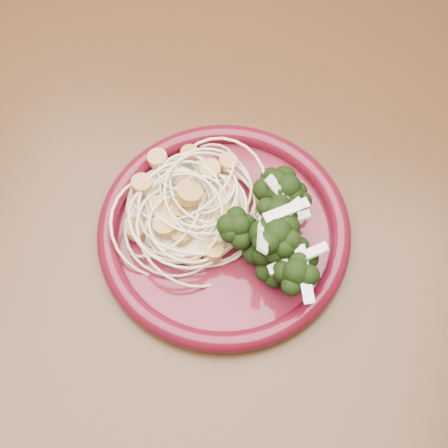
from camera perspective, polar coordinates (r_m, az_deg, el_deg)
name	(u,v)px	position (r m, az deg, el deg)	size (l,w,h in m)	color
dining_table	(231,271)	(0.67, 0.60, -4.36)	(1.20, 0.80, 0.75)	#472814
dinner_plate	(224,230)	(0.57, 0.00, -0.54)	(0.28, 0.28, 0.02)	#55101D
spaghetti_pile	(187,204)	(0.57, -3.42, 1.85)	(0.12, 0.10, 0.03)	beige
scallop_cluster	(185,185)	(0.54, -3.59, 3.54)	(0.11, 0.11, 0.04)	#B3863D
broccoli_pile	(272,247)	(0.54, 4.42, -2.08)	(0.08, 0.13, 0.05)	black
onion_garnish	(274,231)	(0.51, 4.64, -0.65)	(0.06, 0.09, 0.05)	beige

